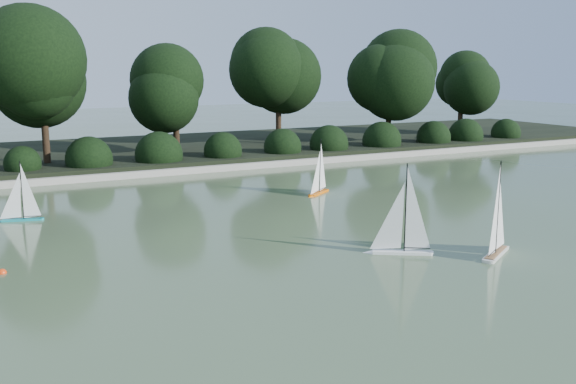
{
  "coord_description": "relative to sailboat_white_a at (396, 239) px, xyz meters",
  "views": [
    {
      "loc": [
        -5.17,
        -8.44,
        3.01
      ],
      "look_at": [
        0.21,
        2.04,
        0.7
      ],
      "focal_mm": 40.0,
      "sensor_mm": 36.0,
      "label": 1
    }
  ],
  "objects": [
    {
      "name": "pond_coping",
      "position": [
        -1.02,
        9.26,
        -0.16
      ],
      "size": [
        40.0,
        0.35,
        0.18
      ],
      "primitive_type": "cube",
      "color": "gray",
      "rests_on": "ground"
    },
    {
      "name": "race_buoy",
      "position": [
        -5.81,
        1.84,
        -0.25
      ],
      "size": [
        0.13,
        0.13,
        0.13
      ],
      "primitive_type": "sphere",
      "color": "#EE3A0C",
      "rests_on": "ground"
    },
    {
      "name": "ground",
      "position": [
        -1.02,
        0.26,
        -0.25
      ],
      "size": [
        80.0,
        80.0,
        0.0
      ],
      "primitive_type": "plane",
      "color": "#3B4D2E",
      "rests_on": "ground"
    },
    {
      "name": "sailboat_white_a",
      "position": [
        0.0,
        0.0,
        0.0
      ],
      "size": [
        1.06,
        0.75,
        1.59
      ],
      "color": "white",
      "rests_on": "ground"
    },
    {
      "name": "shrub_hedge",
      "position": [
        -1.02,
        10.16,
        0.2
      ],
      "size": [
        29.1,
        1.1,
        1.1
      ],
      "color": "black",
      "rests_on": "ground"
    },
    {
      "name": "far_bank",
      "position": [
        -1.02,
        13.26,
        -0.1
      ],
      "size": [
        40.0,
        8.0,
        0.3
      ],
      "primitive_type": "cube",
      "color": "black",
      "rests_on": "ground"
    },
    {
      "name": "sailboat_teal",
      "position": [
        -5.3,
        5.27,
        -0.05
      ],
      "size": [
        0.93,
        0.37,
        1.27
      ],
      "color": "teal",
      "rests_on": "ground"
    },
    {
      "name": "sailboat_white_b",
      "position": [
        1.47,
        -0.77,
        0.01
      ],
      "size": [
        1.12,
        0.76,
        1.66
      ],
      "color": "beige",
      "rests_on": "ground"
    },
    {
      "name": "sailboat_orange",
      "position": [
        1.33,
        4.91,
        -0.03
      ],
      "size": [
        0.91,
        0.7,
        1.4
      ],
      "color": "#FC6904",
      "rests_on": "ground"
    },
    {
      "name": "tree_line",
      "position": [
        0.21,
        11.69,
        2.39
      ],
      "size": [
        26.31,
        3.93,
        4.39
      ],
      "color": "black",
      "rests_on": "ground"
    }
  ]
}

